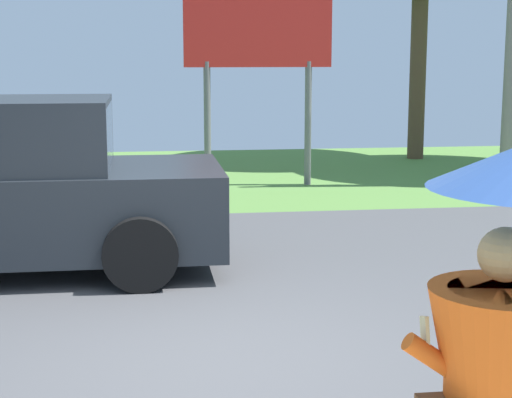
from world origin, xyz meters
name	(u,v)px	position (x,y,z in m)	size (l,w,h in m)	color
ground_plane	(194,271)	(0.00, 2.95, -0.05)	(40.00, 22.00, 0.20)	#4C4C4F
monk_pedestrian	(508,375)	(0.90, -3.12, 1.09)	(1.06, 0.97, 2.13)	#E55B19
roadside_billboard	(258,41)	(1.50, 8.53, 2.55)	(2.60, 0.12, 3.50)	slate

